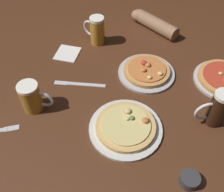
# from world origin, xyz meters

# --- Properties ---
(ground_plane) EXTENTS (2.40, 2.40, 0.03)m
(ground_plane) POSITION_xyz_m (0.00, 0.00, -0.01)
(ground_plane) COLOR #4C2816
(pizza_plate_near) EXTENTS (0.29, 0.29, 0.05)m
(pizza_plate_near) POSITION_xyz_m (0.12, -0.11, 0.02)
(pizza_plate_near) COLOR silver
(pizza_plate_near) RESTS_ON ground_plane
(pizza_plate_far) EXTENTS (0.27, 0.27, 0.05)m
(pizza_plate_far) POSITION_xyz_m (0.07, 0.22, 0.02)
(pizza_plate_far) COLOR #B2B2B7
(pizza_plate_far) RESTS_ON ground_plane
(pizza_plate_side) EXTENTS (0.27, 0.27, 0.05)m
(pizza_plate_side) POSITION_xyz_m (0.40, 0.34, 0.02)
(pizza_plate_side) COLOR #B2B2B7
(pizza_plate_side) RESTS_ON ground_plane
(beer_mug_dark) EXTENTS (0.13, 0.09, 0.13)m
(beer_mug_dark) POSITION_xyz_m (-0.27, -0.19, 0.07)
(beer_mug_dark) COLOR #B27A23
(beer_mug_dark) RESTS_ON ground_plane
(beer_mug_amber) EXTENTS (0.13, 0.08, 0.15)m
(beer_mug_amber) POSITION_xyz_m (-0.26, 0.32, 0.07)
(beer_mug_amber) COLOR #B27A23
(beer_mug_amber) RESTS_ON ground_plane
(beer_mug_pale) EXTENTS (0.11, 0.10, 0.16)m
(beer_mug_pale) POSITION_xyz_m (0.41, 0.08, 0.08)
(beer_mug_pale) COLOR black
(beer_mug_pale) RESTS_ON ground_plane
(ramekin_sauce) EXTENTS (0.07, 0.07, 0.04)m
(ramekin_sauce) POSITION_xyz_m (0.41, -0.21, 0.02)
(ramekin_sauce) COLOR #333338
(ramekin_sauce) RESTS_ON ground_plane
(napkin_folded) EXTENTS (0.14, 0.14, 0.01)m
(napkin_folded) POSITION_xyz_m (-0.35, 0.17, 0.00)
(napkin_folded) COLOR white
(napkin_folded) RESTS_ON ground_plane
(knife_right) EXTENTS (0.23, 0.11, 0.01)m
(knife_right) POSITION_xyz_m (-0.17, 0.01, 0.00)
(knife_right) COLOR silver
(knife_right) RESTS_ON ground_plane
(diner_arm) EXTENTS (0.31, 0.16, 0.07)m
(diner_arm) POSITION_xyz_m (-0.05, 0.58, 0.04)
(diner_arm) COLOR #936B4C
(diner_arm) RESTS_ON ground_plane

